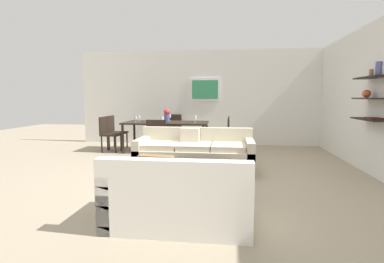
% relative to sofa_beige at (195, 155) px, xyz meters
% --- Properties ---
extents(ground_plane, '(18.00, 18.00, 0.00)m').
position_rel_sofa_beige_xyz_m(ground_plane, '(0.11, -0.34, -0.29)').
color(ground_plane, tan).
extents(back_wall_unit, '(8.40, 0.09, 2.70)m').
position_rel_sofa_beige_xyz_m(back_wall_unit, '(0.41, 3.19, 1.06)').
color(back_wall_unit, silver).
rests_on(back_wall_unit, ground).
extents(right_wall_shelf_unit, '(0.34, 8.20, 2.70)m').
position_rel_sofa_beige_xyz_m(right_wall_shelf_unit, '(3.14, 0.26, 1.06)').
color(right_wall_shelf_unit, silver).
rests_on(right_wall_shelf_unit, ground).
extents(sofa_beige, '(2.16, 0.90, 0.78)m').
position_rel_sofa_beige_xyz_m(sofa_beige, '(0.00, 0.00, 0.00)').
color(sofa_beige, beige).
rests_on(sofa_beige, ground).
extents(loveseat_white, '(1.53, 0.90, 0.78)m').
position_rel_sofa_beige_xyz_m(loveseat_white, '(0.12, -2.42, 0.00)').
color(loveseat_white, white).
rests_on(loveseat_white, ground).
extents(coffee_table, '(1.05, 1.01, 0.38)m').
position_rel_sofa_beige_xyz_m(coffee_table, '(0.16, -1.22, -0.10)').
color(coffee_table, '#38281E').
rests_on(coffee_table, ground).
extents(decorative_bowl, '(0.31, 0.31, 0.07)m').
position_rel_sofa_beige_xyz_m(decorative_bowl, '(0.08, -1.29, 0.13)').
color(decorative_bowl, '#99844C').
rests_on(decorative_bowl, coffee_table).
extents(dining_table, '(2.09, 1.01, 0.75)m').
position_rel_sofa_beige_xyz_m(dining_table, '(-0.96, 1.90, 0.40)').
color(dining_table, black).
rests_on(dining_table, ground).
extents(dining_chair_right_far, '(0.44, 0.44, 0.88)m').
position_rel_sofa_beige_xyz_m(dining_chair_right_far, '(0.49, 2.13, 0.21)').
color(dining_chair_right_far, black).
rests_on(dining_chair_right_far, ground).
extents(dining_chair_right_near, '(0.44, 0.44, 0.88)m').
position_rel_sofa_beige_xyz_m(dining_chair_right_near, '(0.49, 1.67, 0.21)').
color(dining_chair_right_near, black).
rests_on(dining_chair_right_near, ground).
extents(dining_chair_left_near, '(0.44, 0.44, 0.88)m').
position_rel_sofa_beige_xyz_m(dining_chair_left_near, '(-2.42, 1.67, 0.21)').
color(dining_chair_left_near, black).
rests_on(dining_chair_left_near, ground).
extents(dining_chair_head, '(0.44, 0.44, 0.88)m').
position_rel_sofa_beige_xyz_m(dining_chair_head, '(-0.96, 2.81, 0.21)').
color(dining_chair_head, black).
rests_on(dining_chair_head, ground).
extents(dining_chair_foot, '(0.44, 0.44, 0.88)m').
position_rel_sofa_beige_xyz_m(dining_chair_foot, '(-0.96, 0.98, 0.21)').
color(dining_chair_foot, black).
rests_on(dining_chair_foot, ground).
extents(dining_chair_left_far, '(0.44, 0.44, 0.88)m').
position_rel_sofa_beige_xyz_m(dining_chair_left_far, '(-2.42, 2.13, 0.21)').
color(dining_chair_left_far, black).
rests_on(dining_chair_left_far, ground).
extents(wine_glass_right_near, '(0.08, 0.08, 0.18)m').
position_rel_sofa_beige_xyz_m(wine_glass_right_near, '(-0.21, 1.77, 0.58)').
color(wine_glass_right_near, silver).
rests_on(wine_glass_right_near, dining_table).
extents(wine_glass_foot, '(0.08, 0.08, 0.16)m').
position_rel_sofa_beige_xyz_m(wine_glass_foot, '(-0.96, 1.45, 0.58)').
color(wine_glass_foot, silver).
rests_on(wine_glass_foot, dining_table).
extents(wine_glass_left_far, '(0.08, 0.08, 0.15)m').
position_rel_sofa_beige_xyz_m(wine_glass_left_far, '(-1.71, 2.02, 0.56)').
color(wine_glass_left_far, silver).
rests_on(wine_glass_left_far, dining_table).
extents(wine_glass_head, '(0.07, 0.07, 0.16)m').
position_rel_sofa_beige_xyz_m(wine_glass_head, '(-0.96, 2.34, 0.57)').
color(wine_glass_head, silver).
rests_on(wine_glass_head, dining_table).
extents(wine_glass_left_near, '(0.08, 0.08, 0.14)m').
position_rel_sofa_beige_xyz_m(wine_glass_left_near, '(-1.71, 1.77, 0.56)').
color(wine_glass_left_near, silver).
rests_on(wine_glass_left_near, dining_table).
extents(centerpiece_vase, '(0.16, 0.16, 0.34)m').
position_rel_sofa_beige_xyz_m(centerpiece_vase, '(-0.93, 1.85, 0.64)').
color(centerpiece_vase, '#4C518C').
rests_on(centerpiece_vase, dining_table).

